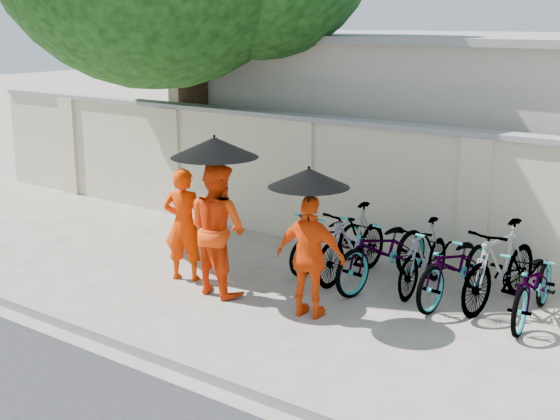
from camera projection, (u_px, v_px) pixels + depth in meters
The scene contains 15 objects.
ground at pixel (226, 306), 10.05m from camera, with size 80.00×80.00×0.00m, color #ADA491.
kerb at pixel (126, 344), 8.73m from camera, with size 40.00×0.16×0.12m, color gray.
compound_wall at pixel (416, 197), 11.69m from camera, with size 20.00×0.30×2.00m, color beige.
monk_left at pixel (184, 224), 10.90m from camera, with size 0.59×0.38×1.61m, color #F53600.
monk_center at pixel (217, 228), 10.35m from camera, with size 0.87×0.68×1.79m, color #FD4009.
parasol_center at pixel (214, 147), 9.99m from camera, with size 1.14×1.14×1.12m.
monk_right at pixel (310, 257), 9.52m from camera, with size 0.90×0.38×1.54m, color #FF4909.
parasol_right at pixel (309, 178), 9.21m from camera, with size 0.98×0.98×1.02m.
bike_0 at pixel (328, 239), 11.47m from camera, with size 0.59×1.68×0.88m, color #9A9BA0.
bike_1 at pixel (352, 243), 11.00m from camera, with size 0.50×1.76×1.06m, color #9A9BA0.
bike_2 at pixel (384, 250), 10.68m from camera, with size 0.69×1.97×1.04m, color #9A9BA0.
bike_3 at pixel (424, 256), 10.50m from camera, with size 0.46×1.61×0.97m, color #9A9BA0.
bike_4 at pixel (456, 266), 10.10m from camera, with size 0.65×1.86×0.97m, color #9A9BA0.
bike_5 at pixel (500, 265), 9.90m from camera, with size 0.52×1.84×1.11m, color #9A9BA0.
bike_6 at pixel (534, 284), 9.45m from camera, with size 0.62×1.78×0.93m, color #9A9BA0.
Camera 1 is at (6.31, -7.09, 3.61)m, focal length 50.00 mm.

